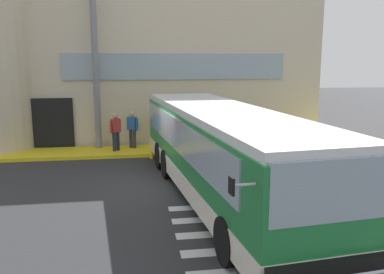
% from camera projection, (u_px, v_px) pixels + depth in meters
% --- Properties ---
extents(ground_plane, '(80.00, 90.00, 0.02)m').
position_uv_depth(ground_plane, '(168.00, 184.00, 13.54)').
color(ground_plane, '#2B2B2D').
rests_on(ground_plane, ground).
extents(bay_paint_stripes, '(4.40, 3.96, 0.01)m').
position_uv_depth(bay_paint_stripes, '(266.00, 231.00, 9.75)').
color(bay_paint_stripes, silver).
rests_on(bay_paint_stripes, ground).
extents(terminal_building, '(18.21, 13.80, 8.63)m').
position_uv_depth(terminal_building, '(138.00, 57.00, 23.82)').
color(terminal_building, beige).
rests_on(terminal_building, ground).
extents(boarding_curb, '(20.41, 2.00, 0.15)m').
position_uv_depth(boarding_curb, '(158.00, 150.00, 18.18)').
color(boarding_curb, yellow).
rests_on(boarding_curb, ground).
extents(entry_support_column, '(0.28, 0.28, 7.08)m').
position_uv_depth(entry_support_column, '(96.00, 69.00, 17.70)').
color(entry_support_column, slate).
rests_on(entry_support_column, boarding_curb).
extents(bus_main_foreground, '(3.75, 12.06, 2.70)m').
position_uv_depth(bus_main_foreground, '(222.00, 155.00, 11.87)').
color(bus_main_foreground, '#1E7238').
rests_on(bus_main_foreground, ground).
extents(passenger_near_column, '(0.48, 0.41, 1.68)m').
position_uv_depth(passenger_near_column, '(116.00, 130.00, 17.58)').
color(passenger_near_column, '#1E2338').
rests_on(passenger_near_column, boarding_curb).
extents(passenger_by_doorway, '(0.52, 0.50, 1.68)m').
position_uv_depth(passenger_by_doorway, '(133.00, 127.00, 18.22)').
color(passenger_by_doorway, '#2D2D33').
rests_on(passenger_by_doorway, boarding_curb).
extents(safety_bollard_yellow, '(0.18, 0.18, 0.90)m').
position_uv_depth(safety_bollard_yellow, '(152.00, 148.00, 16.90)').
color(safety_bollard_yellow, yellow).
rests_on(safety_bollard_yellow, ground).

